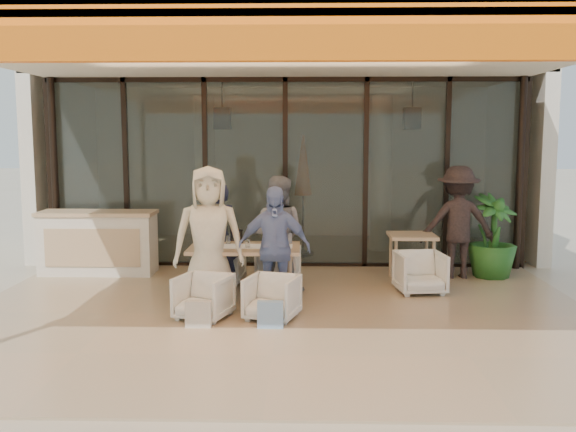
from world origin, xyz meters
The scene contains 21 objects.
ground centered at (0.00, 0.00, 0.00)m, with size 70.00×70.00×0.00m, color #C6B293.
terrace_floor centered at (0.00, 0.00, 0.01)m, with size 8.00×6.00×0.01m, color tan.
terrace_structure centered at (0.00, -0.26, 3.25)m, with size 8.00×6.00×3.40m.
glass_storefront centered at (0.00, 3.00, 1.60)m, with size 8.08×0.10×3.20m.
interior_block centered at (0.01, 5.31, 2.23)m, with size 9.05×3.62×3.52m.
host_counter centered at (-2.99, 2.30, 0.53)m, with size 1.85×0.65×1.04m.
dining_table centered at (-0.50, 0.79, 0.69)m, with size 1.50×0.90×0.93m.
chair_far_left centered at (-0.91, 1.73, 0.31)m, with size 0.61×0.57×0.62m, color white.
chair_far_right centered at (-0.07, 1.73, 0.32)m, with size 0.62×0.58×0.64m, color white.
chair_near_left centered at (-0.91, -0.17, 0.31)m, with size 0.60×0.56×0.62m, color white.
chair_near_right centered at (-0.07, -0.17, 0.30)m, with size 0.59×0.55×0.61m, color white.
diner_navy centered at (-0.91, 1.23, 0.79)m, with size 0.58×0.38×1.59m, color #171D32.
diner_grey centered at (-0.07, 1.23, 0.84)m, with size 0.82×0.64×1.68m, color #5B5C60.
diner_cream centered at (-0.91, 0.33, 0.93)m, with size 0.91×0.59×1.86m, color #EDE4C3.
diner_periwinkle centered at (-0.07, 0.33, 0.80)m, with size 0.94×0.39×1.61m, color #7488C2.
tote_bag_cream centered at (-0.91, -0.57, 0.17)m, with size 0.30×0.10×0.34m, color silver.
tote_bag_blue centered at (-0.07, -0.57, 0.17)m, with size 0.30×0.10×0.34m, color #99BFD8.
side_table centered at (1.97, 1.94, 0.64)m, with size 0.70×0.70×0.74m.
side_chair centered at (1.97, 1.19, 0.33)m, with size 0.65×0.61×0.67m, color white.
standing_woman centered at (2.72, 2.19, 0.89)m, with size 1.15×0.66×1.78m, color black.
potted_palm centered at (3.27, 2.21, 0.67)m, with size 0.75×0.75×1.34m, color #1E5919.
Camera 1 is at (0.32, -7.79, 2.26)m, focal length 40.00 mm.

